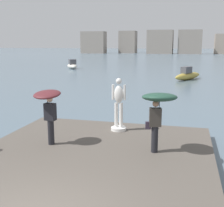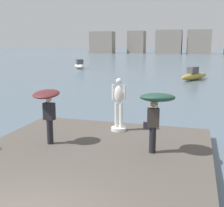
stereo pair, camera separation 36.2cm
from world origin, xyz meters
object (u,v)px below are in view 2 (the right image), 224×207
Objects in this scene: boat_mid at (79,65)px; onlooker_right at (156,104)px; statue_white_figure at (119,107)px; onlooker_left at (47,103)px; boat_near at (194,75)px.

onlooker_right is at bearing -63.99° from boat_mid.
statue_white_figure is at bearing 130.44° from onlooker_right.
onlooker_right is at bearing -49.56° from statue_white_figure.
onlooker_right is 38.48m from boat_mid.
boat_near is at bearing 79.13° from onlooker_left.
statue_white_figure is 3.04m from onlooker_left.
boat_near is (2.67, 22.04, -0.86)m from statue_white_figure.
onlooker_left is at bearing -177.83° from onlooker_right.
statue_white_figure is 22.22m from boat_near.
onlooker_left is (-1.99, -2.24, 0.51)m from statue_white_figure.
onlooker_right is 24.20m from boat_near.
statue_white_figure is 0.44× the size of boat_near.
boat_mid is at bearing 114.91° from statue_white_figure.
boat_mid is (-16.86, 34.56, -1.48)m from onlooker_right.
onlooker_right reaches higher than boat_near.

